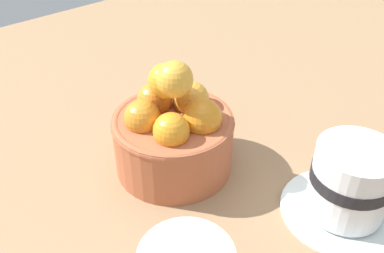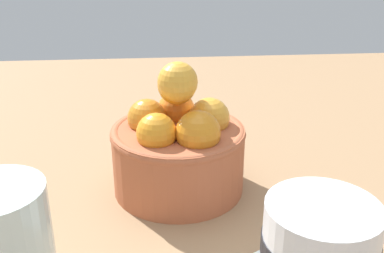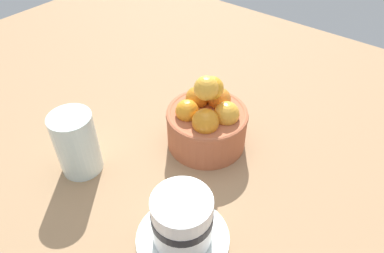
{
  "view_description": "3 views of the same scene",
  "coord_description": "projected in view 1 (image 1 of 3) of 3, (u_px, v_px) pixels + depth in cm",
  "views": [
    {
      "loc": [
        23.09,
        30.38,
        33.05
      ],
      "look_at": [
        -0.92,
        2.1,
        6.27
      ],
      "focal_mm": 40.42,
      "sensor_mm": 36.0,
      "label": 1
    },
    {
      "loc": [
        2.13,
        41.35,
        24.61
      ],
      "look_at": [
        -1.44,
        -0.66,
        6.56
      ],
      "focal_mm": 42.92,
      "sensor_mm": 36.0,
      "label": 2
    },
    {
      "loc": [
        -25.4,
        36.11,
        42.35
      ],
      "look_at": [
        1.07,
        2.6,
        4.8
      ],
      "focal_mm": 32.97,
      "sensor_mm": 36.0,
      "label": 3
    }
  ],
  "objects": [
    {
      "name": "ground_plane",
      "position": [
        175.0,
        176.0,
        0.51
      ],
      "size": [
        148.85,
        106.22,
        3.37
      ],
      "primitive_type": "cube",
      "color": "#997551"
    },
    {
      "name": "terracotta_bowl",
      "position": [
        174.0,
        132.0,
        0.47
      ],
      "size": [
        13.41,
        13.41,
        13.53
      ],
      "color": "#AD5938",
      "rests_on": "ground_plane"
    },
    {
      "name": "coffee_cup",
      "position": [
        350.0,
        184.0,
        0.42
      ],
      "size": [
        12.55,
        12.55,
        8.14
      ],
      "color": "white",
      "rests_on": "ground_plane"
    }
  ]
}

